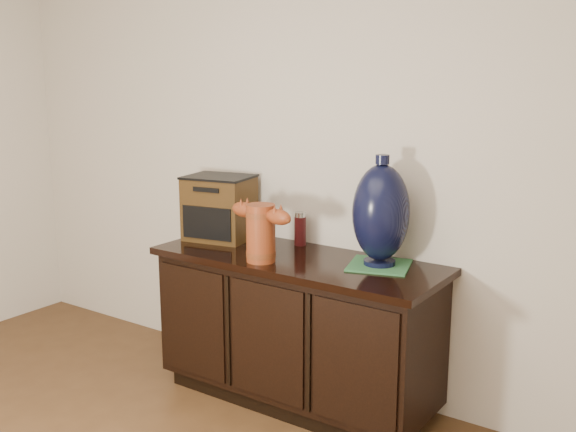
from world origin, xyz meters
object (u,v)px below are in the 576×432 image
Objects in this scene: terracotta_vessel at (261,230)px; spray_can at (300,229)px; tv_radio at (219,208)px; lamp_base at (381,213)px; sideboard at (297,328)px.

terracotta_vessel is 2.24× the size of spray_can.
lamp_base is (0.95, 0.02, 0.08)m from tv_radio.
terracotta_vessel is 0.50m from tv_radio.
sideboard is 0.51m from spray_can.
spray_can is at bearing 102.65° from terracotta_vessel.
tv_radio is (-0.55, 0.07, 0.54)m from sideboard.
spray_can is (-0.52, 0.11, -0.17)m from lamp_base.
tv_radio is 0.95m from lamp_base.
lamp_base reaches higher than terracotta_vessel.
spray_can is at bearing 167.66° from lamp_base.
terracotta_vessel is 0.77× the size of lamp_base.
sideboard is at bearing -167.19° from lamp_base.
tv_radio is 2.21× the size of spray_can.
sideboard is 0.74m from lamp_base.
sideboard is 3.71× the size of terracotta_vessel.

